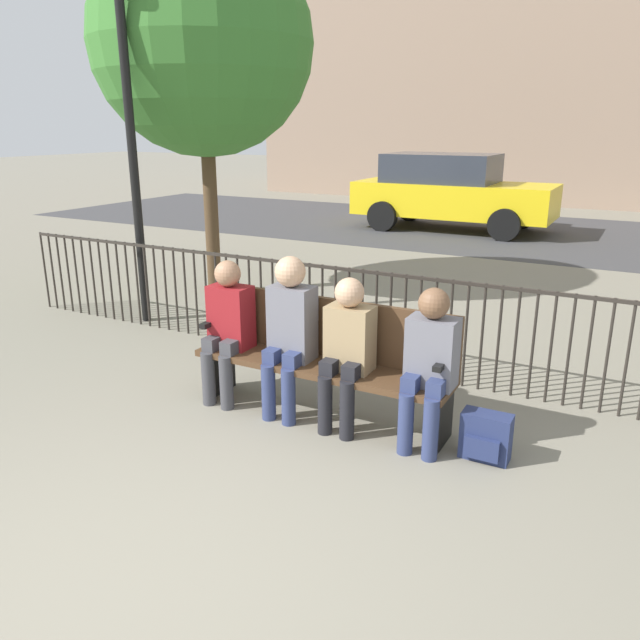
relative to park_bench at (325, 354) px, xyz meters
The scene contains 12 objects.
ground_plane 2.40m from the park_bench, 90.00° to the right, with size 80.00×80.00×0.00m, color gray.
park_bench is the anchor object (origin of this frame).
seated_person_0 0.85m from the park_bench, behind, with size 0.34×0.39×1.18m.
seated_person_1 0.35m from the park_bench, 152.27° to the right, with size 0.34×0.39×1.27m.
seated_person_2 0.32m from the park_bench, 28.03° to the right, with size 0.34×0.39×1.16m.
seated_person_3 0.91m from the park_bench, ahead, with size 0.34×0.39×1.16m.
backpack 1.35m from the park_bench, ahead, with size 0.33×0.20×0.34m.
fence_railing 1.05m from the park_bench, 90.89° to the left, with size 9.01×0.03×0.95m.
tree_0 4.86m from the park_bench, 139.68° to the left, with size 2.75×2.75×4.55m.
lamp_post 3.82m from the park_bench, 158.22° to the left, with size 0.28×0.28×3.80m.
street_surface 9.66m from the park_bench, 90.00° to the left, with size 24.00×6.00×0.01m.
parked_car_0 9.60m from the park_bench, 101.34° to the left, with size 4.20×1.94×1.62m.
Camera 1 is at (2.12, -1.68, 2.20)m, focal length 35.00 mm.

